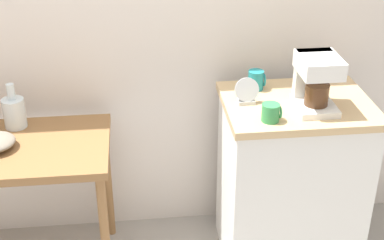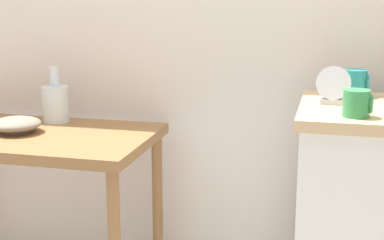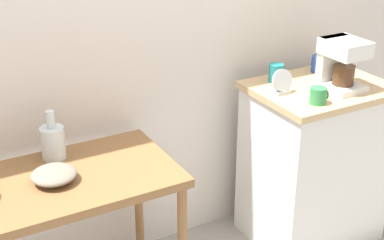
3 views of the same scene
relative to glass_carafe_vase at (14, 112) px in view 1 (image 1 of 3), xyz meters
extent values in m
cube|color=olive|center=(-0.01, -0.19, -0.10)|extent=(0.94, 0.57, 0.04)
cylinder|color=olive|center=(0.42, -0.44, -0.48)|extent=(0.04, 0.04, 0.71)
cylinder|color=olive|center=(0.42, 0.05, -0.48)|extent=(0.04, 0.04, 0.71)
cube|color=white|center=(1.37, -0.21, -0.39)|extent=(0.68, 0.52, 0.89)
cube|color=tan|center=(1.37, -0.21, 0.07)|extent=(0.71, 0.55, 0.04)
cylinder|color=silver|center=(0.00, 0.00, -0.01)|extent=(0.11, 0.11, 0.15)
cylinder|color=silver|center=(0.00, 0.00, 0.11)|extent=(0.04, 0.04, 0.08)
cube|color=white|center=(1.42, -0.30, 0.10)|extent=(0.18, 0.22, 0.03)
cube|color=white|center=(1.42, -0.21, 0.22)|extent=(0.16, 0.05, 0.26)
cube|color=white|center=(1.42, -0.30, 0.31)|extent=(0.18, 0.22, 0.08)
cylinder|color=#4C2D19|center=(1.42, -0.31, 0.17)|extent=(0.11, 0.11, 0.10)
cylinder|color=#2D4CAD|center=(1.50, -0.04, 0.13)|extent=(0.08, 0.08, 0.09)
torus|color=#2D4CAD|center=(1.54, -0.04, 0.13)|extent=(0.01, 0.06, 0.06)
cylinder|color=#338C4C|center=(1.19, -0.39, 0.13)|extent=(0.08, 0.08, 0.08)
torus|color=#338C4C|center=(1.23, -0.39, 0.13)|extent=(0.01, 0.06, 0.06)
cylinder|color=teal|center=(1.20, -0.05, 0.13)|extent=(0.08, 0.08, 0.10)
torus|color=teal|center=(1.24, -0.05, 0.13)|extent=(0.01, 0.06, 0.06)
cube|color=#B2B5BA|center=(1.12, -0.20, 0.09)|extent=(0.08, 0.06, 0.02)
cylinder|color=#B2B5BA|center=(1.12, -0.20, 0.15)|extent=(0.11, 0.05, 0.11)
cylinder|color=black|center=(1.12, -0.20, 0.15)|extent=(0.10, 0.04, 0.09)
camera|label=1|loc=(0.60, -2.52, 1.24)|focal=51.85mm
camera|label=2|loc=(1.12, -2.14, 0.46)|focal=53.81mm
camera|label=3|loc=(-0.55, -2.28, 1.13)|focal=52.58mm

